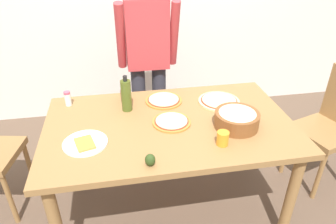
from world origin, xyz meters
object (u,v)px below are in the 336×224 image
at_px(plate_with_slice, 85,143).
at_px(olive_oil_bottle, 126,95).
at_px(salt_shaker, 68,99).
at_px(person_cook, 148,56).
at_px(cup_small_brown, 125,95).
at_px(chair_wooden_right, 333,122).
at_px(pizza_second_cooked, 172,122).
at_px(dining_table, 169,134).
at_px(popcorn_bowl, 237,118).
at_px(avocado, 150,160).
at_px(pizza_raw_on_board, 219,101).
at_px(pizza_cooked_on_tray, 164,100).
at_px(cup_orange, 223,138).

bearing_deg(plate_with_slice, olive_oil_bottle, 53.24).
distance_m(plate_with_slice, salt_shaker, 0.52).
height_order(person_cook, salt_shaker, person_cook).
relative_size(olive_oil_bottle, cup_small_brown, 3.01).
height_order(chair_wooden_right, pizza_second_cooked, chair_wooden_right).
distance_m(dining_table, popcorn_bowl, 0.45).
relative_size(popcorn_bowl, avocado, 4.00).
bearing_deg(chair_wooden_right, plate_with_slice, -172.00).
relative_size(olive_oil_bottle, avocado, 3.66).
height_order(chair_wooden_right, pizza_raw_on_board, chair_wooden_right).
bearing_deg(salt_shaker, dining_table, -27.96).
bearing_deg(pizza_second_cooked, pizza_cooked_on_tray, 90.40).
xyz_separation_m(pizza_cooked_on_tray, avocado, (-0.19, -0.68, 0.03)).
height_order(dining_table, person_cook, person_cook).
bearing_deg(avocado, popcorn_bowl, 25.39).
height_order(plate_with_slice, avocado, avocado).
bearing_deg(pizza_raw_on_board, pizza_second_cooked, -151.25).
height_order(dining_table, olive_oil_bottle, olive_oil_bottle).
bearing_deg(popcorn_bowl, person_cook, 117.32).
bearing_deg(cup_small_brown, pizza_raw_on_board, -12.25).
height_order(pizza_second_cooked, plate_with_slice, plate_with_slice).
bearing_deg(salt_shaker, popcorn_bowl, -23.70).
height_order(pizza_raw_on_board, olive_oil_bottle, olive_oil_bottle).
relative_size(olive_oil_bottle, salt_shaker, 2.42).
bearing_deg(cup_small_brown, cup_orange, -50.76).
bearing_deg(cup_orange, plate_with_slice, 169.84).
bearing_deg(dining_table, cup_small_brown, 126.50).
height_order(chair_wooden_right, cup_small_brown, chair_wooden_right).
xyz_separation_m(person_cook, chair_wooden_right, (1.36, -0.64, -0.40)).
bearing_deg(pizza_second_cooked, plate_with_slice, -165.56).
distance_m(pizza_second_cooked, cup_small_brown, 0.45).
bearing_deg(popcorn_bowl, pizza_cooked_on_tray, 134.26).
height_order(dining_table, pizza_cooked_on_tray, pizza_cooked_on_tray).
relative_size(chair_wooden_right, pizza_raw_on_board, 3.19).
distance_m(person_cook, pizza_cooked_on_tray, 0.50).
bearing_deg(person_cook, cup_small_brown, -118.16).
xyz_separation_m(pizza_cooked_on_tray, cup_orange, (0.25, -0.58, 0.03)).
height_order(cup_orange, salt_shaker, salt_shaker).
relative_size(chair_wooden_right, pizza_cooked_on_tray, 3.59).
height_order(cup_orange, cup_small_brown, same).
bearing_deg(chair_wooden_right, pizza_raw_on_board, 174.15).
bearing_deg(olive_oil_bottle, chair_wooden_right, -3.59).
relative_size(pizza_raw_on_board, avocado, 4.26).
height_order(pizza_cooked_on_tray, pizza_second_cooked, same).
xyz_separation_m(person_cook, pizza_cooked_on_tray, (0.05, -0.47, -0.17)).
relative_size(pizza_raw_on_board, pizza_cooked_on_tray, 1.13).
xyz_separation_m(chair_wooden_right, cup_orange, (-1.06, -0.40, 0.26)).
bearing_deg(plate_with_slice, cup_orange, -10.16).
distance_m(chair_wooden_right, pizza_cooked_on_tray, 1.34).
relative_size(person_cook, avocado, 23.14).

